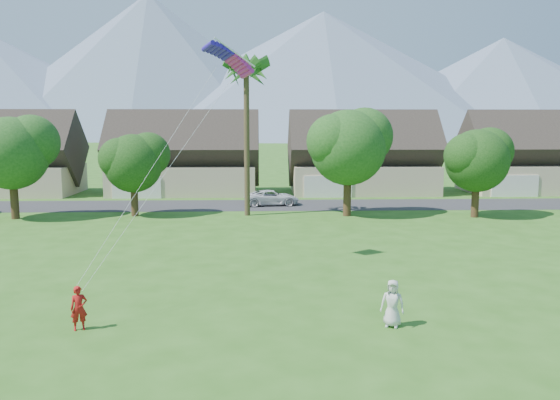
{
  "coord_description": "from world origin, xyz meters",
  "views": [
    {
      "loc": [
        -0.86,
        -15.0,
        7.27
      ],
      "look_at": [
        0.0,
        10.0,
        3.8
      ],
      "focal_mm": 35.0,
      "sensor_mm": 36.0,
      "label": 1
    }
  ],
  "objects_px": {
    "watcher": "(392,303)",
    "parked_car": "(272,198)",
    "parafoil_kite": "(230,57)",
    "kite_flyer": "(79,308)"
  },
  "relations": [
    {
      "from": "watcher",
      "to": "parafoil_kite",
      "type": "xyz_separation_m",
      "value": [
        -6.27,
        9.28,
        9.78
      ]
    },
    {
      "from": "watcher",
      "to": "parafoil_kite",
      "type": "height_order",
      "value": "parafoil_kite"
    },
    {
      "from": "kite_flyer",
      "to": "parked_car",
      "type": "distance_m",
      "value": 31.02
    },
    {
      "from": "parked_car",
      "to": "parafoil_kite",
      "type": "bearing_deg",
      "value": 166.12
    },
    {
      "from": "kite_flyer",
      "to": "watcher",
      "type": "height_order",
      "value": "watcher"
    },
    {
      "from": "parafoil_kite",
      "to": "kite_flyer",
      "type": "bearing_deg",
      "value": -143.83
    },
    {
      "from": "watcher",
      "to": "parked_car",
      "type": "bearing_deg",
      "value": 117.77
    },
    {
      "from": "parafoil_kite",
      "to": "watcher",
      "type": "bearing_deg",
      "value": -81.57
    },
    {
      "from": "kite_flyer",
      "to": "watcher",
      "type": "xyz_separation_m",
      "value": [
        11.22,
        -0.05,
        0.07
      ]
    },
    {
      "from": "kite_flyer",
      "to": "parafoil_kite",
      "type": "xyz_separation_m",
      "value": [
        4.95,
        9.23,
        9.84
      ]
    }
  ]
}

